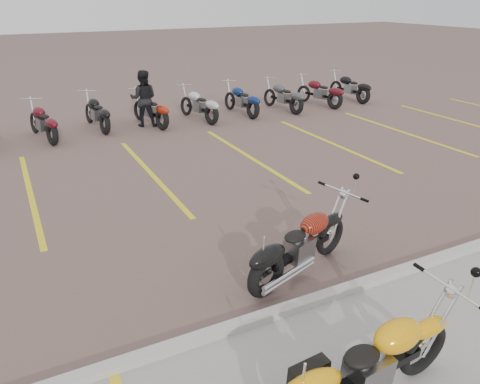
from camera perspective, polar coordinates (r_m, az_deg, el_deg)
The scene contains 7 objects.
ground at distance 8.05m, azimuth -2.38°, elevation -6.87°, with size 100.00×100.00×0.00m, color brown.
curb at distance 6.55m, azimuth 5.19°, elevation -14.23°, with size 60.00×0.18×0.12m, color #ADAAA3.
parking_stripes at distance 11.47m, azimuth -10.78°, elevation 2.22°, with size 38.00×5.50×0.01m, color yellow, non-canonical shape.
yellow_cruiser at distance 5.25m, azimuth 14.91°, elevation -20.27°, with size 2.36×0.39×0.97m.
flame_cruiser at distance 7.15m, azimuth 6.97°, elevation -6.88°, with size 2.19×0.87×0.93m.
person_b at distance 15.56m, azimuth -11.68°, elevation 11.10°, with size 0.87×0.68×1.79m, color black.
bg_bike_row at distance 15.43m, azimuth -17.07°, elevation 9.15°, with size 20.74×2.07×1.10m.
Camera 1 is at (-2.86, -6.35, 4.02)m, focal length 35.00 mm.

